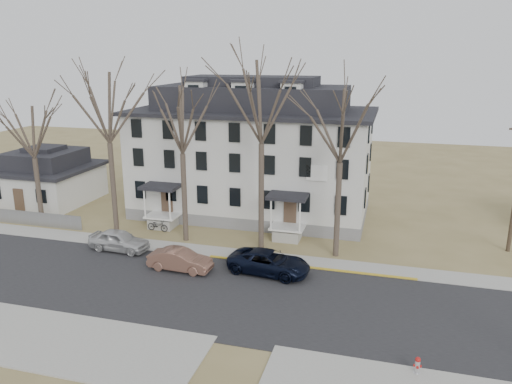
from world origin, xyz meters
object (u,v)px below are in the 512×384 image
(car_silver, at_px, (119,241))
(car_tan, at_px, (180,260))
(tree_center, at_px, (262,96))
(tree_mid_right, at_px, (342,121))
(tree_far_left, at_px, (107,103))
(small_house, at_px, (47,179))
(fire_hydrant, at_px, (417,365))
(tree_bungalow, at_px, (31,129))
(car_navy, at_px, (269,263))
(tree_mid_left, at_px, (181,115))
(boarding_house, at_px, (252,154))
(bicycle_left, at_px, (158,226))

(car_silver, distance_m, car_tan, 6.01)
(car_silver, bearing_deg, tree_center, -68.32)
(tree_mid_right, height_order, car_tan, tree_mid_right)
(tree_far_left, height_order, car_silver, tree_far_left)
(small_house, bearing_deg, tree_center, -15.08)
(tree_center, relative_size, fire_hydrant, 17.26)
(tree_bungalow, xyz_separation_m, car_navy, (20.65, -4.17, -7.37))
(tree_mid_right, xyz_separation_m, car_tan, (-9.63, -5.28, -8.90))
(tree_mid_left, bearing_deg, tree_bungalow, 180.00)
(boarding_house, xyz_separation_m, tree_bungalow, (-16.00, -8.15, 2.74))
(small_house, xyz_separation_m, car_silver, (13.19, -9.50, -1.48))
(small_house, distance_m, bicycle_left, 15.03)
(tree_bungalow, bearing_deg, fire_hydrant, -23.19)
(car_tan, xyz_separation_m, car_navy, (5.78, 1.11, 0.04))
(tree_bungalow, relative_size, car_tan, 2.52)
(tree_far_left, height_order, tree_mid_right, tree_far_left)
(small_house, distance_m, tree_mid_right, 30.08)
(tree_mid_left, bearing_deg, boarding_house, 69.80)
(boarding_house, relative_size, tree_mid_left, 1.63)
(small_house, height_order, fire_hydrant, small_house)
(tree_center, distance_m, tree_mid_right, 5.70)
(boarding_house, relative_size, tree_far_left, 1.52)
(boarding_house, bearing_deg, small_house, -174.41)
(small_house, bearing_deg, car_tan, -31.30)
(boarding_house, height_order, bicycle_left, boarding_house)
(tree_far_left, distance_m, tree_center, 12.02)
(tree_far_left, xyz_separation_m, tree_mid_right, (17.50, 0.00, -0.74))
(fire_hydrant, bearing_deg, bicycle_left, 144.75)
(tree_center, bearing_deg, boarding_house, 110.20)
(boarding_house, height_order, tree_mid_right, tree_mid_right)
(tree_mid_right, xyz_separation_m, car_silver, (-15.31, -3.30, -8.84))
(tree_mid_left, xyz_separation_m, car_tan, (1.87, -5.28, -8.90))
(tree_mid_left, relative_size, tree_center, 0.87)
(tree_mid_left, bearing_deg, car_navy, -28.58)
(boarding_house, relative_size, tree_bungalow, 1.93)
(car_tan, relative_size, bicycle_left, 2.34)
(tree_far_left, xyz_separation_m, car_silver, (2.19, -3.30, -9.58))
(small_house, height_order, tree_center, tree_center)
(car_silver, relative_size, car_navy, 0.84)
(small_house, height_order, car_tan, small_house)
(small_house, bearing_deg, bicycle_left, -19.76)
(boarding_house, bearing_deg, bicycle_left, -130.35)
(boarding_house, relative_size, tree_center, 1.41)
(small_house, relative_size, tree_mid_left, 0.68)
(car_navy, bearing_deg, tree_mid_right, -35.56)
(tree_far_left, xyz_separation_m, car_navy, (13.65, -4.17, -9.60))
(tree_mid_right, bearing_deg, bicycle_left, 175.45)
(bicycle_left, relative_size, fire_hydrant, 2.14)
(car_tan, xyz_separation_m, fire_hydrant, (14.77, -7.42, -0.27))
(car_tan, height_order, fire_hydrant, car_tan)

